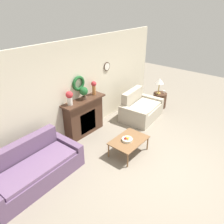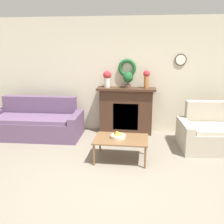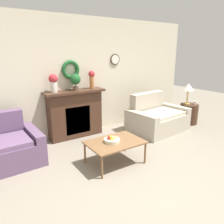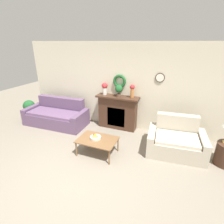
% 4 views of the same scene
% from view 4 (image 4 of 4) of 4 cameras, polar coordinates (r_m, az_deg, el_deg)
% --- Properties ---
extents(ground_plane, '(16.00, 16.00, 0.00)m').
position_cam_4_polar(ground_plane, '(3.96, -11.50, -21.23)').
color(ground_plane, gray).
extents(wall_back, '(6.80, 0.15, 2.70)m').
position_cam_4_polar(wall_back, '(5.60, 3.33, 8.24)').
color(wall_back, beige).
rests_on(wall_back, ground_plane).
extents(fireplace, '(1.36, 0.41, 1.09)m').
position_cam_4_polar(fireplace, '(5.68, 1.84, -0.03)').
color(fireplace, '#42281C').
rests_on(fireplace, ground_plane).
extents(couch_left, '(2.14, 1.04, 0.88)m').
position_cam_4_polar(couch_left, '(6.33, -17.59, -1.14)').
color(couch_left, '#604766').
rests_on(couch_left, ground_plane).
extents(loveseat_right, '(1.49, 1.10, 0.91)m').
position_cam_4_polar(loveseat_right, '(4.84, 20.12, -8.88)').
color(loveseat_right, '#B2A893').
rests_on(loveseat_right, ground_plane).
extents(coffee_table, '(0.97, 0.67, 0.42)m').
position_cam_4_polar(coffee_table, '(4.45, -4.79, -9.27)').
color(coffee_table, brown).
rests_on(coffee_table, ground_plane).
extents(fruit_bowl, '(0.27, 0.27, 0.12)m').
position_cam_4_polar(fruit_bowl, '(4.44, -5.44, -8.18)').
color(fruit_bowl, beige).
rests_on(fruit_bowl, coffee_table).
extents(vase_on_mantel_left, '(0.19, 0.19, 0.38)m').
position_cam_4_polar(vase_on_mantel_left, '(5.61, -2.42, 7.90)').
color(vase_on_mantel_left, silver).
rests_on(vase_on_mantel_left, fireplace).
extents(vase_on_mantel_right, '(0.15, 0.15, 0.41)m').
position_cam_4_polar(vase_on_mantel_right, '(5.30, 6.61, 7.13)').
color(vase_on_mantel_right, '#AD6B38').
rests_on(vase_on_mantel_right, fireplace).
extents(potted_plant_on_mantel, '(0.24, 0.24, 0.36)m').
position_cam_4_polar(potted_plant_on_mantel, '(5.41, 2.23, 7.35)').
color(potted_plant_on_mantel, brown).
rests_on(potted_plant_on_mantel, fireplace).
extents(potted_plant_floor_by_couch, '(0.43, 0.43, 0.69)m').
position_cam_4_polar(potted_plant_floor_by_couch, '(7.16, -25.40, 1.49)').
color(potted_plant_floor_by_couch, brown).
rests_on(potted_plant_floor_by_couch, ground_plane).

